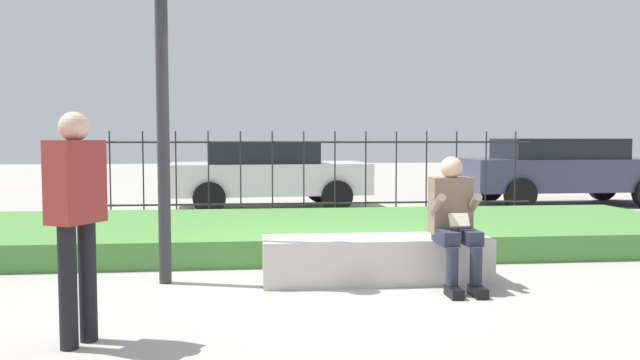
% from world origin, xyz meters
% --- Properties ---
extents(ground_plane, '(60.00, 60.00, 0.00)m').
position_xyz_m(ground_plane, '(0.00, 0.00, 0.00)').
color(ground_plane, '#A8A399').
extents(stone_bench, '(2.23, 0.58, 0.44)m').
position_xyz_m(stone_bench, '(0.36, 0.00, 0.20)').
color(stone_bench, beige).
rests_on(stone_bench, ground_plane).
extents(person_seated_reader, '(0.42, 0.73, 1.24)m').
position_xyz_m(person_seated_reader, '(1.04, -0.32, 0.67)').
color(person_seated_reader, black).
rests_on(person_seated_reader, ground_plane).
extents(grass_berm, '(10.01, 3.17, 0.30)m').
position_xyz_m(grass_berm, '(0.00, 2.29, 0.15)').
color(grass_berm, '#4C893D').
rests_on(grass_berm, ground_plane).
extents(iron_fence, '(8.01, 0.03, 1.54)m').
position_xyz_m(iron_fence, '(-0.00, 4.55, 0.80)').
color(iron_fence, '#232326').
rests_on(iron_fence, ground_plane).
extents(car_parked_right, '(4.44, 1.91, 1.41)m').
position_xyz_m(car_parked_right, '(5.74, 6.70, 0.76)').
color(car_parked_right, '#383D56').
rests_on(car_parked_right, ground_plane).
extents(car_parked_center, '(4.06, 2.20, 1.36)m').
position_xyz_m(car_parked_center, '(-0.58, 6.69, 0.73)').
color(car_parked_center, silver).
rests_on(car_parked_center, ground_plane).
extents(person_passerby, '(0.37, 0.42, 1.59)m').
position_xyz_m(person_passerby, '(-2.03, -1.67, 0.94)').
color(person_passerby, black).
rests_on(person_passerby, ground_plane).
extents(street_lamp, '(0.28, 0.28, 3.97)m').
position_xyz_m(street_lamp, '(-1.70, 0.14, 2.44)').
color(street_lamp, '#2D2D30').
rests_on(street_lamp, ground_plane).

